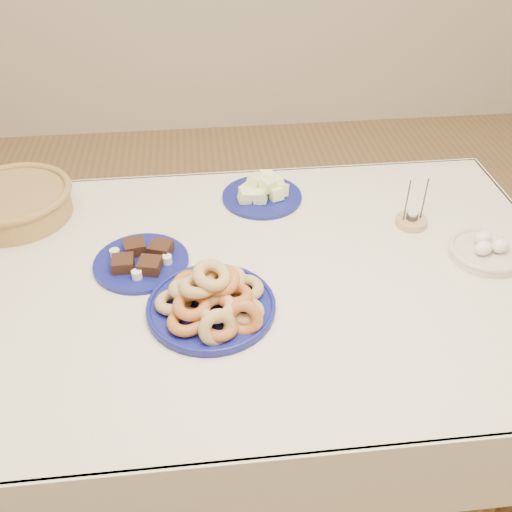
% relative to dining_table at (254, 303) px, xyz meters
% --- Properties ---
extents(ground, '(5.00, 5.00, 0.00)m').
position_rel_dining_table_xyz_m(ground, '(0.00, 0.00, -0.64)').
color(ground, olive).
rests_on(ground, ground).
extents(dining_table, '(1.71, 1.11, 0.75)m').
position_rel_dining_table_xyz_m(dining_table, '(0.00, 0.00, 0.00)').
color(dining_table, brown).
rests_on(dining_table, ground).
extents(donut_platter, '(0.39, 0.39, 0.15)m').
position_rel_dining_table_xyz_m(donut_platter, '(-0.12, -0.13, 0.14)').
color(donut_platter, navy).
rests_on(donut_platter, dining_table).
extents(melon_plate, '(0.33, 0.33, 0.09)m').
position_rel_dining_table_xyz_m(melon_plate, '(0.07, 0.37, 0.13)').
color(melon_plate, navy).
rests_on(melon_plate, dining_table).
extents(brownie_plate, '(0.28, 0.28, 0.05)m').
position_rel_dining_table_xyz_m(brownie_plate, '(-0.30, 0.07, 0.12)').
color(brownie_plate, navy).
rests_on(brownie_plate, dining_table).
extents(wicker_basket, '(0.40, 0.40, 0.09)m').
position_rel_dining_table_xyz_m(wicker_basket, '(-0.69, 0.36, 0.16)').
color(wicker_basket, olive).
rests_on(wicker_basket, dining_table).
extents(candle_holder, '(0.10, 0.10, 0.16)m').
position_rel_dining_table_xyz_m(candle_holder, '(0.49, 0.18, 0.12)').
color(candle_holder, tan).
rests_on(candle_holder, dining_table).
extents(egg_bowl, '(0.25, 0.25, 0.07)m').
position_rel_dining_table_xyz_m(egg_bowl, '(0.64, 0.00, 0.13)').
color(egg_bowl, beige).
rests_on(egg_bowl, dining_table).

